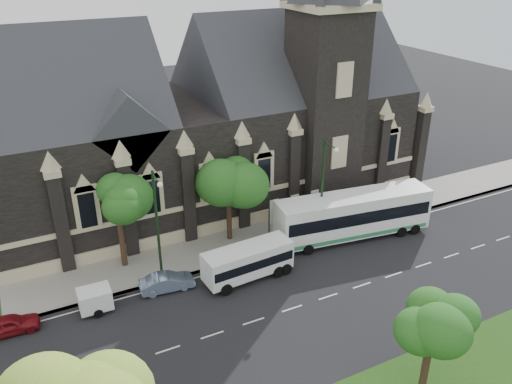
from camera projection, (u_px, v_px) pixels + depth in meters
ground at (254, 321)px, 35.18m from camera, size 160.00×160.00×0.00m
sidewalk at (201, 253)px, 42.79m from camera, size 80.00×5.00×0.15m
museum at (212, 118)px, 48.86m from camera, size 40.00×17.70×29.90m
tree_park_east at (434, 320)px, 28.22m from camera, size 3.40×3.40×6.28m
tree_walk_right at (229, 176)px, 42.60m from camera, size 4.08×4.08×7.80m
tree_walk_left at (119, 199)px, 38.94m from camera, size 3.91×3.91×7.64m
street_lamp_near at (324, 185)px, 42.78m from camera, size 0.36×1.88×9.00m
street_lamp_mid at (158, 222)px, 37.04m from camera, size 0.36×1.88×9.00m
banner_flag_left at (272, 214)px, 43.97m from camera, size 0.90×0.10×4.00m
banner_flag_center at (293, 209)px, 44.78m from camera, size 0.90×0.10×4.00m
banner_flag_right at (313, 204)px, 45.60m from camera, size 0.90×0.10×4.00m
tour_coach at (353, 215)px, 44.40m from camera, size 13.79×4.64×3.95m
shuttle_bus at (248, 260)px, 39.11m from camera, size 6.97×2.80×2.64m
box_trailer at (95, 299)px, 35.83m from camera, size 3.19×1.87×1.70m
sedan at (167, 282)px, 38.13m from camera, size 4.07×1.77×1.30m
car_far_red at (9, 325)px, 33.92m from camera, size 3.81×1.71×1.27m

